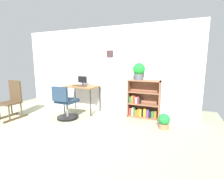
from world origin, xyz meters
name	(u,v)px	position (x,y,z in m)	size (l,w,h in m)	color
ground_plane	(51,141)	(0.00, 0.00, 0.00)	(6.24, 6.24, 0.00)	gray
wall_back	(102,70)	(0.00, 2.15, 1.18)	(5.20, 0.12, 2.36)	silver
desk	(82,88)	(-0.44, 1.72, 0.68)	(0.93, 0.60, 0.75)	brown
monitor	(83,81)	(-0.47, 1.82, 0.88)	(0.28, 0.17, 0.26)	#262628
keyboard	(80,86)	(-0.45, 1.65, 0.76)	(0.39, 0.13, 0.02)	#36231E
office_chair	(66,105)	(-0.47, 1.03, 0.36)	(0.52, 0.55, 0.84)	black
rocking_chair	(12,99)	(-1.79, 0.62, 0.47)	(0.42, 0.64, 0.95)	#453220
bookshelf_low	(143,101)	(1.25, 1.95, 0.42)	(0.80, 0.30, 0.96)	brown
potted_plant_on_shelf	(139,70)	(1.13, 1.90, 1.20)	(0.30, 0.30, 0.43)	#474C51
potted_plant_floor	(164,121)	(1.83, 1.35, 0.17)	(0.25, 0.25, 0.33)	#9E6642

